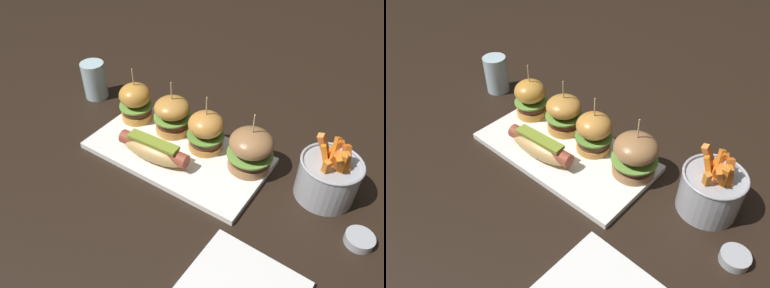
# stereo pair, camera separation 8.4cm
# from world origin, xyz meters

# --- Properties ---
(ground_plane) EXTENTS (3.00, 3.00, 0.00)m
(ground_plane) POSITION_xyz_m (0.00, 0.00, 0.00)
(ground_plane) COLOR black
(platter_main) EXTENTS (0.42, 0.22, 0.01)m
(platter_main) POSITION_xyz_m (0.00, 0.00, 0.01)
(platter_main) COLOR white
(platter_main) RESTS_ON ground
(hot_dog) EXTENTS (0.18, 0.07, 0.05)m
(hot_dog) POSITION_xyz_m (-0.03, -0.05, 0.04)
(hot_dog) COLOR tan
(hot_dog) RESTS_ON platter_main
(slider_far_left) EXTENTS (0.08, 0.08, 0.14)m
(slider_far_left) POSITION_xyz_m (-0.16, 0.05, 0.06)
(slider_far_left) COLOR #C98A35
(slider_far_left) RESTS_ON platter_main
(slider_center_left) EXTENTS (0.09, 0.09, 0.14)m
(slider_center_left) POSITION_xyz_m (-0.05, 0.06, 0.06)
(slider_center_left) COLOR #C4873B
(slider_center_left) RESTS_ON platter_main
(slider_center_right) EXTENTS (0.09, 0.09, 0.14)m
(slider_center_right) POSITION_xyz_m (0.05, 0.05, 0.06)
(slider_center_right) COLOR #CC893C
(slider_center_right) RESTS_ON platter_main
(slider_far_right) EXTENTS (0.10, 0.10, 0.14)m
(slider_far_right) POSITION_xyz_m (0.16, 0.05, 0.06)
(slider_far_right) COLOR #9E6E43
(slider_far_right) RESTS_ON platter_main
(fries_bucket) EXTENTS (0.13, 0.13, 0.14)m
(fries_bucket) POSITION_xyz_m (0.33, 0.07, 0.05)
(fries_bucket) COLOR #A8AAB2
(fries_bucket) RESTS_ON ground
(sauce_ramekin) EXTENTS (0.05, 0.05, 0.02)m
(sauce_ramekin) POSITION_xyz_m (0.42, -0.01, 0.01)
(sauce_ramekin) COLOR #A8AAB2
(sauce_ramekin) RESTS_ON ground
(water_glass) EXTENTS (0.06, 0.06, 0.10)m
(water_glass) POSITION_xyz_m (-0.34, 0.08, 0.05)
(water_glass) COLOR silver
(water_glass) RESTS_ON ground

